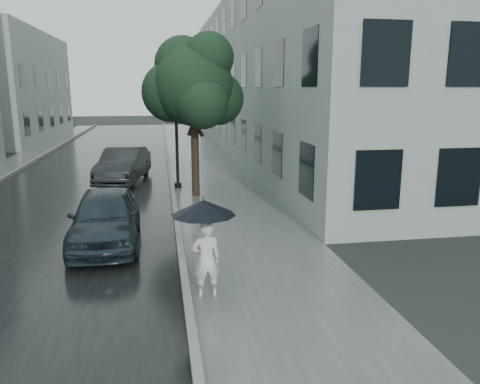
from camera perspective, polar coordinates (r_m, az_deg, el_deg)
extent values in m
plane|color=black|center=(10.04, 2.29, -9.75)|extent=(120.00, 120.00, 0.00)
cube|color=slate|center=(21.54, -3.68, 2.32)|extent=(3.50, 60.00, 0.01)
cube|color=slate|center=(21.41, -8.54, 2.34)|extent=(0.15, 60.00, 0.15)
cube|color=black|center=(21.65, -17.84, 1.79)|extent=(6.85, 60.00, 0.00)
cube|color=slate|center=(22.41, -26.73, 1.59)|extent=(0.15, 60.00, 0.15)
cube|color=#8F9C96|center=(29.55, 5.06, 13.81)|extent=(7.00, 36.00, 9.00)
cube|color=black|center=(28.87, -1.84, 13.89)|extent=(0.08, 32.40, 7.20)
cube|color=#8F9C96|center=(40.84, -27.14, 11.45)|extent=(7.00, 18.00, 8.00)
cube|color=black|center=(39.97, -22.28, 11.88)|extent=(0.08, 16.20, 6.40)
imported|color=beige|center=(8.68, -4.14, -8.20)|extent=(0.56, 0.40, 1.46)
cylinder|color=black|center=(8.50, -4.44, -4.67)|extent=(0.02, 0.02, 0.57)
cone|color=black|center=(8.39, -4.49, -1.89)|extent=(1.27, 1.27, 0.28)
cylinder|color=black|center=(8.35, -4.50, -0.82)|extent=(0.02, 0.02, 0.08)
cylinder|color=black|center=(8.60, -4.40, -6.69)|extent=(0.03, 0.03, 0.06)
cylinder|color=#332619|center=(16.82, -5.49, 4.27)|extent=(0.28, 0.28, 2.82)
sphere|color=#1A3A21|center=(16.65, -5.67, 12.72)|extent=(2.76, 2.76, 2.76)
sphere|color=#1A3A21|center=(17.05, -2.79, 11.33)|extent=(1.90, 1.90, 1.90)
sphere|color=#1A3A21|center=(17.04, -8.31, 11.95)|extent=(2.12, 2.12, 2.12)
sphere|color=#1A3A21|center=(15.93, -4.67, 10.82)|extent=(1.79, 1.79, 1.79)
sphere|color=#1A3A21|center=(17.28, -6.97, 15.15)|extent=(2.01, 2.01, 2.01)
sphere|color=#1A3A21|center=(16.52, -3.80, 16.06)|extent=(1.71, 1.71, 1.71)
cylinder|color=black|center=(18.14, -7.78, 8.39)|extent=(0.12, 0.12, 5.07)
cylinder|color=black|center=(18.47, -7.56, 0.83)|extent=(0.28, 0.28, 0.20)
cylinder|color=black|center=(18.13, -8.85, 16.37)|extent=(0.50, 0.09, 0.08)
sphere|color=silver|center=(18.13, -9.83, 16.18)|extent=(0.32, 0.32, 0.32)
imported|color=#1B292F|center=(12.04, -16.07, -2.95)|extent=(1.74, 4.09, 1.38)
imported|color=black|center=(19.99, -14.04, 3.23)|extent=(2.19, 4.45, 1.40)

